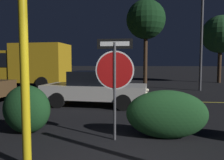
{
  "coord_description": "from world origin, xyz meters",
  "views": [
    {
      "loc": [
        0.09,
        -3.1,
        1.74
      ],
      "look_at": [
        -0.65,
        3.36,
        1.23
      ],
      "focal_mm": 35.0,
      "sensor_mm": 36.0,
      "label": 1
    }
  ],
  "objects_px": {
    "hedge_bush_1": "(27,109)",
    "street_lamp": "(202,21)",
    "passing_car_2": "(95,88)",
    "tree_1": "(221,35)",
    "hedge_bush_2": "(167,114)",
    "stop_sign": "(115,70)",
    "delivery_truck": "(26,64)",
    "yellow_pole_left": "(25,71)",
    "tree_0": "(146,20)"
  },
  "relations": [
    {
      "from": "hedge_bush_1",
      "to": "stop_sign",
      "type": "bearing_deg",
      "value": -6.15
    },
    {
      "from": "street_lamp",
      "to": "yellow_pole_left",
      "type": "bearing_deg",
      "value": -117.75
    },
    {
      "from": "passing_car_2",
      "to": "hedge_bush_1",
      "type": "bearing_deg",
      "value": -9.99
    },
    {
      "from": "hedge_bush_1",
      "to": "tree_0",
      "type": "height_order",
      "value": "tree_0"
    },
    {
      "from": "tree_0",
      "to": "tree_1",
      "type": "bearing_deg",
      "value": 17.15
    },
    {
      "from": "hedge_bush_2",
      "to": "passing_car_2",
      "type": "relative_size",
      "value": 0.43
    },
    {
      "from": "stop_sign",
      "to": "yellow_pole_left",
      "type": "relative_size",
      "value": 0.71
    },
    {
      "from": "yellow_pole_left",
      "to": "passing_car_2",
      "type": "relative_size",
      "value": 0.74
    },
    {
      "from": "hedge_bush_2",
      "to": "yellow_pole_left",
      "type": "bearing_deg",
      "value": -145.61
    },
    {
      "from": "yellow_pole_left",
      "to": "hedge_bush_1",
      "type": "bearing_deg",
      "value": 117.8
    },
    {
      "from": "hedge_bush_2",
      "to": "hedge_bush_1",
      "type": "bearing_deg",
      "value": -179.93
    },
    {
      "from": "hedge_bush_2",
      "to": "passing_car_2",
      "type": "distance_m",
      "value": 4.5
    },
    {
      "from": "stop_sign",
      "to": "passing_car_2",
      "type": "xyz_separation_m",
      "value": [
        -1.25,
        4.02,
        -0.88
      ]
    },
    {
      "from": "hedge_bush_1",
      "to": "street_lamp",
      "type": "relative_size",
      "value": 0.17
    },
    {
      "from": "hedge_bush_2",
      "to": "tree_1",
      "type": "height_order",
      "value": "tree_1"
    },
    {
      "from": "stop_sign",
      "to": "delivery_truck",
      "type": "bearing_deg",
      "value": 127.43
    },
    {
      "from": "passing_car_2",
      "to": "tree_1",
      "type": "bearing_deg",
      "value": 146.38
    },
    {
      "from": "hedge_bush_1",
      "to": "street_lamp",
      "type": "distance_m",
      "value": 12.08
    },
    {
      "from": "stop_sign",
      "to": "delivery_truck",
      "type": "distance_m",
      "value": 12.74
    },
    {
      "from": "yellow_pole_left",
      "to": "delivery_truck",
      "type": "distance_m",
      "value": 13.28
    },
    {
      "from": "tree_0",
      "to": "tree_1",
      "type": "distance_m",
      "value": 6.97
    },
    {
      "from": "tree_1",
      "to": "passing_car_2",
      "type": "bearing_deg",
      "value": -127.97
    },
    {
      "from": "tree_0",
      "to": "yellow_pole_left",
      "type": "bearing_deg",
      "value": -99.4
    },
    {
      "from": "hedge_bush_1",
      "to": "tree_0",
      "type": "relative_size",
      "value": 0.17
    },
    {
      "from": "yellow_pole_left",
      "to": "tree_0",
      "type": "distance_m",
      "value": 15.63
    },
    {
      "from": "hedge_bush_2",
      "to": "street_lamp",
      "type": "height_order",
      "value": "street_lamp"
    },
    {
      "from": "yellow_pole_left",
      "to": "tree_1",
      "type": "xyz_separation_m",
      "value": [
        9.07,
        17.03,
        2.64
      ]
    },
    {
      "from": "delivery_truck",
      "to": "street_lamp",
      "type": "distance_m",
      "value": 12.34
    },
    {
      "from": "hedge_bush_1",
      "to": "tree_1",
      "type": "height_order",
      "value": "tree_1"
    },
    {
      "from": "stop_sign",
      "to": "hedge_bush_2",
      "type": "relative_size",
      "value": 1.22
    },
    {
      "from": "yellow_pole_left",
      "to": "hedge_bush_1",
      "type": "xyz_separation_m",
      "value": [
        -0.9,
        1.71,
        -1.01
      ]
    },
    {
      "from": "stop_sign",
      "to": "yellow_pole_left",
      "type": "xyz_separation_m",
      "value": [
        -1.32,
        -1.47,
        0.03
      ]
    },
    {
      "from": "yellow_pole_left",
      "to": "street_lamp",
      "type": "distance_m",
      "value": 12.76
    },
    {
      "from": "stop_sign",
      "to": "tree_0",
      "type": "height_order",
      "value": "tree_0"
    },
    {
      "from": "hedge_bush_2",
      "to": "street_lamp",
      "type": "bearing_deg",
      "value": 70.48
    },
    {
      "from": "street_lamp",
      "to": "tree_0",
      "type": "distance_m",
      "value": 5.25
    },
    {
      "from": "tree_1",
      "to": "street_lamp",
      "type": "bearing_deg",
      "value": -118.58
    },
    {
      "from": "hedge_bush_2",
      "to": "tree_1",
      "type": "xyz_separation_m",
      "value": [
        6.57,
        15.32,
        3.69
      ]
    },
    {
      "from": "yellow_pole_left",
      "to": "tree_0",
      "type": "relative_size",
      "value": 0.47
    },
    {
      "from": "passing_car_2",
      "to": "street_lamp",
      "type": "xyz_separation_m",
      "value": [
        5.73,
        5.54,
        3.67
      ]
    },
    {
      "from": "yellow_pole_left",
      "to": "tree_1",
      "type": "height_order",
      "value": "tree_1"
    },
    {
      "from": "stop_sign",
      "to": "hedge_bush_2",
      "type": "bearing_deg",
      "value": 12.81
    },
    {
      "from": "hedge_bush_1",
      "to": "tree_0",
      "type": "bearing_deg",
      "value": 75.72
    },
    {
      "from": "hedge_bush_1",
      "to": "passing_car_2",
      "type": "bearing_deg",
      "value": 75.66
    },
    {
      "from": "yellow_pole_left",
      "to": "tree_0",
      "type": "bearing_deg",
      "value": 80.6
    },
    {
      "from": "stop_sign",
      "to": "hedge_bush_2",
      "type": "xyz_separation_m",
      "value": [
        1.18,
        0.24,
        -1.01
      ]
    },
    {
      "from": "passing_car_2",
      "to": "street_lamp",
      "type": "bearing_deg",
      "value": 138.34
    },
    {
      "from": "hedge_bush_2",
      "to": "delivery_truck",
      "type": "relative_size",
      "value": 0.31
    },
    {
      "from": "yellow_pole_left",
      "to": "street_lamp",
      "type": "xyz_separation_m",
      "value": [
        5.8,
        11.03,
        2.76
      ]
    },
    {
      "from": "passing_car_2",
      "to": "tree_1",
      "type": "relative_size",
      "value": 0.74
    }
  ]
}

